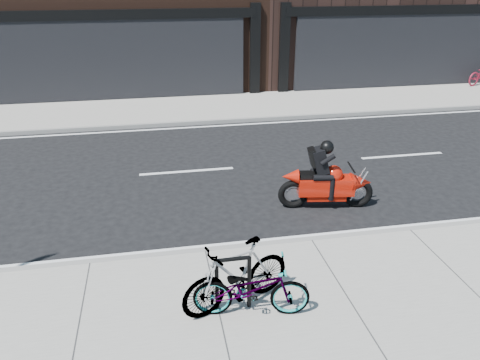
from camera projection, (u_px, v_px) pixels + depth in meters
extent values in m
plane|color=black|center=(195.00, 207.00, 10.22)|extent=(120.00, 120.00, 0.00)
cube|color=gray|center=(174.00, 109.00, 17.14)|extent=(60.00, 3.50, 0.13)
cylinder|color=black|center=(217.00, 286.00, 6.75)|extent=(0.06, 0.06, 0.87)
cylinder|color=black|center=(249.00, 282.00, 6.83)|extent=(0.06, 0.06, 0.87)
cylinder|color=black|center=(233.00, 259.00, 6.61)|extent=(0.48, 0.06, 0.06)
imported|color=gray|center=(251.00, 288.00, 6.68)|extent=(1.76, 0.87, 0.89)
imported|color=gray|center=(236.00, 275.00, 6.83)|extent=(1.83, 1.08, 1.06)
torus|color=black|center=(358.00, 193.00, 10.11)|extent=(0.67, 0.24, 0.65)
torus|color=black|center=(293.00, 194.00, 10.08)|extent=(0.67, 0.24, 0.65)
cube|color=#AE1508|center=(326.00, 185.00, 10.02)|extent=(1.23, 0.56, 0.38)
cone|color=#AE1508|center=(361.00, 183.00, 10.01)|extent=(0.51, 0.50, 0.44)
sphere|color=#AE1508|center=(334.00, 174.00, 9.91)|extent=(0.40, 0.40, 0.40)
cube|color=black|center=(313.00, 175.00, 9.91)|extent=(0.58, 0.36, 0.12)
cylinder|color=silver|center=(299.00, 191.00, 10.25)|extent=(0.55, 0.18, 0.09)
cube|color=black|center=(320.00, 161.00, 9.78)|extent=(0.44, 0.41, 0.58)
cube|color=black|center=(313.00, 157.00, 9.74)|extent=(0.28, 0.33, 0.40)
sphere|color=black|center=(327.00, 147.00, 9.66)|extent=(0.29, 0.29, 0.29)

